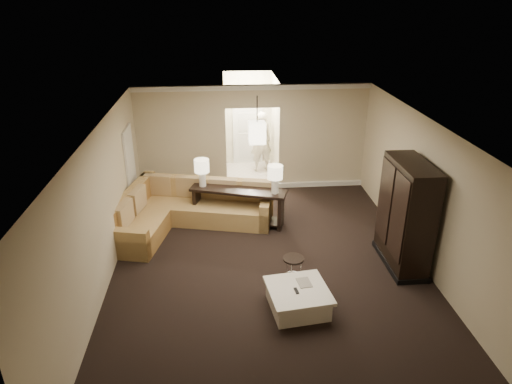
{
  "coord_description": "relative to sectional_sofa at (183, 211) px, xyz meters",
  "views": [
    {
      "loc": [
        -0.89,
        -7.39,
        5.0
      ],
      "look_at": [
        -0.15,
        1.2,
        1.12
      ],
      "focal_mm": 32.0,
      "sensor_mm": 36.0,
      "label": 1
    }
  ],
  "objects": [
    {
      "name": "side_door",
      "position": [
        -1.22,
        0.85,
        0.67
      ],
      "size": [
        0.05,
        0.9,
        2.1
      ],
      "primitive_type": "cube",
      "color": "white",
      "rests_on": "ground"
    },
    {
      "name": "armoire",
      "position": [
        4.34,
        -1.93,
        0.64
      ],
      "size": [
        0.63,
        1.47,
        2.12
      ],
      "color": "black",
      "rests_on": "ground"
    },
    {
      "name": "coffee_table",
      "position": [
        2.1,
        -3.15,
        -0.17
      ],
      "size": [
        1.11,
        1.11,
        0.42
      ],
      "rotation": [
        0.0,
        0.0,
        0.13
      ],
      "color": "silver",
      "rests_on": "ground"
    },
    {
      "name": "console_table",
      "position": [
        1.26,
        0.05,
        0.12
      ],
      "size": [
        2.23,
        1.15,
        0.84
      ],
      "rotation": [
        0.0,
        0.0,
        -0.32
      ],
      "color": "black",
      "rests_on": "ground"
    },
    {
      "name": "person",
      "position": [
        2.09,
        3.32,
        0.61
      ],
      "size": [
        0.82,
        0.65,
        1.98
      ],
      "primitive_type": "imported",
      "rotation": [
        0.0,
        0.0,
        3.42
      ],
      "color": "beige",
      "rests_on": "ground"
    },
    {
      "name": "crown_molding",
      "position": [
        1.75,
        2.0,
        2.35
      ],
      "size": [
        6.0,
        0.1,
        0.12
      ],
      "primitive_type": "cube",
      "color": "silver",
      "rests_on": "wall_back"
    },
    {
      "name": "wall_back",
      "position": [
        1.75,
        2.05,
        1.02
      ],
      "size": [
        6.0,
        0.04,
        2.8
      ],
      "primitive_type": "cube",
      "color": "#BFB290",
      "rests_on": "ground"
    },
    {
      "name": "ground",
      "position": [
        1.75,
        -1.95,
        -0.38
      ],
      "size": [
        8.0,
        8.0,
        0.0
      ],
      "primitive_type": "plane",
      "color": "black",
      "rests_on": "ground"
    },
    {
      "name": "pendant_light",
      "position": [
        1.75,
        0.75,
        1.57
      ],
      "size": [
        0.38,
        0.38,
        1.09
      ],
      "color": "black",
      "rests_on": "ceiling"
    },
    {
      "name": "sectional_sofa",
      "position": [
        0.0,
        0.0,
        0.0
      ],
      "size": [
        3.64,
        2.68,
        0.95
      ],
      "rotation": [
        0.0,
        0.0,
        -0.23
      ],
      "color": "brown",
      "rests_on": "ground"
    },
    {
      "name": "table_lamp_right",
      "position": [
        2.06,
        -0.21,
        0.89
      ],
      "size": [
        0.34,
        0.34,
        0.64
      ],
      "color": "white",
      "rests_on": "console_table"
    },
    {
      "name": "foyer",
      "position": [
        1.75,
        3.39,
        0.92
      ],
      "size": [
        1.44,
        2.02,
        2.8
      ],
      "color": "beige",
      "rests_on": "ground"
    },
    {
      "name": "baseboard",
      "position": [
        1.75,
        2.0,
        -0.32
      ],
      "size": [
        6.0,
        0.1,
        0.12
      ],
      "primitive_type": "cube",
      "color": "silver",
      "rests_on": "ground"
    },
    {
      "name": "ceiling",
      "position": [
        1.75,
        -1.95,
        2.42
      ],
      "size": [
        6.0,
        8.0,
        0.02
      ],
      "primitive_type": "cube",
      "color": "silver",
      "rests_on": "wall_back"
    },
    {
      "name": "wall_right",
      "position": [
        4.75,
        -1.95,
        1.02
      ],
      "size": [
        0.04,
        8.0,
        2.8
      ],
      "primitive_type": "cube",
      "color": "#BFB290",
      "rests_on": "ground"
    },
    {
      "name": "table_lamp_left",
      "position": [
        0.46,
        0.31,
        0.89
      ],
      "size": [
        0.34,
        0.34,
        0.64
      ],
      "color": "white",
      "rests_on": "console_table"
    },
    {
      "name": "wall_front",
      "position": [
        1.75,
        -5.95,
        1.02
      ],
      "size": [
        6.0,
        0.04,
        2.8
      ],
      "primitive_type": "cube",
      "color": "#BFB290",
      "rests_on": "ground"
    },
    {
      "name": "drink_table",
      "position": [
        2.15,
        -2.33,
        -0.03
      ],
      "size": [
        0.39,
        0.39,
        0.49
      ],
      "rotation": [
        0.0,
        0.0,
        0.13
      ],
      "color": "black",
      "rests_on": "ground"
    },
    {
      "name": "wall_left",
      "position": [
        -1.25,
        -1.95,
        1.02
      ],
      "size": [
        0.04,
        8.0,
        2.8
      ],
      "primitive_type": "cube",
      "color": "#BFB290",
      "rests_on": "ground"
    }
  ]
}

